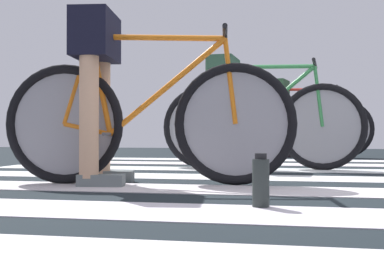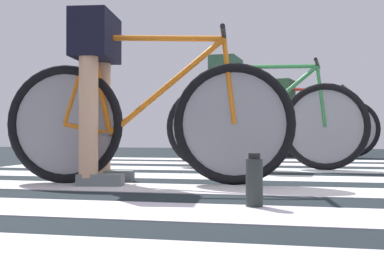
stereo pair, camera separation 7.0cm
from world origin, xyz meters
name	(u,v)px [view 2 (the right image)]	position (x,y,z in m)	size (l,w,h in m)	color
ground	(295,182)	(0.00, 0.00, 0.01)	(18.00, 14.00, 0.02)	black
crosswalk_markings	(296,184)	(0.00, -0.22, 0.02)	(5.48, 5.76, 0.00)	silver
bicycle_1_of_3	(147,119)	(-0.86, -0.40, 0.41)	(1.73, 0.52, 0.93)	black
cyclist_1_of_3	(96,74)	(-1.17, -0.43, 0.68)	(0.35, 0.43, 1.02)	tan
bicycle_2_of_3	(262,124)	(-0.28, 1.03, 0.41)	(1.73, 0.52, 0.93)	black
cyclist_2_of_3	(227,97)	(-0.58, 1.05, 0.64)	(0.34, 0.43, 0.96)	brown
bicycle_3_of_3	(308,127)	(0.16, 3.33, 0.41)	(1.71, 0.56, 0.93)	black
cyclist_3_of_3	(284,107)	(-0.15, 3.39, 0.67)	(0.38, 0.45, 1.00)	tan
water_bottle	(254,182)	(-0.16, -1.20, 0.12)	(0.07, 0.07, 0.22)	#242B29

